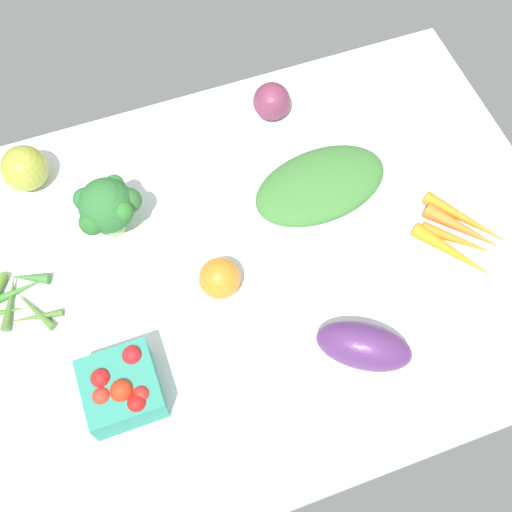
# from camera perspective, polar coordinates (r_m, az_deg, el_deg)

# --- Properties ---
(tablecloth) EXTENTS (1.04, 0.76, 0.02)m
(tablecloth) POSITION_cam_1_polar(r_m,az_deg,el_deg) (1.08, 0.00, -0.73)
(tablecloth) COLOR white
(tablecloth) RESTS_ON ground
(leafy_greens_clump) EXTENTS (0.25, 0.17, 0.05)m
(leafy_greens_clump) POSITION_cam_1_polar(r_m,az_deg,el_deg) (1.13, 5.68, 6.23)
(leafy_greens_clump) COLOR #417E38
(leafy_greens_clump) RESTS_ON tablecloth
(okra_pile) EXTENTS (0.14, 0.12, 0.02)m
(okra_pile) POSITION_cam_1_polar(r_m,az_deg,el_deg) (1.11, -20.38, -3.55)
(okra_pile) COLOR #4E912C
(okra_pile) RESTS_ON tablecloth
(berry_basket) EXTENTS (0.11, 0.11, 0.08)m
(berry_basket) POSITION_cam_1_polar(r_m,az_deg,el_deg) (0.98, -11.70, -11.35)
(berry_basket) COLOR teal
(berry_basket) RESTS_ON tablecloth
(heirloom_tomato_orange) EXTENTS (0.07, 0.07, 0.07)m
(heirloom_tomato_orange) POSITION_cam_1_polar(r_m,az_deg,el_deg) (1.03, -3.21, -1.97)
(heirloom_tomato_orange) COLOR orange
(heirloom_tomato_orange) RESTS_ON tablecloth
(carrot_bunch) EXTENTS (0.16, 0.19, 0.03)m
(carrot_bunch) POSITION_cam_1_polar(r_m,az_deg,el_deg) (1.14, 17.51, 1.78)
(carrot_bunch) COLOR orange
(carrot_bunch) RESTS_ON tablecloth
(broccoli_head) EXTENTS (0.11, 0.09, 0.12)m
(broccoli_head) POSITION_cam_1_polar(r_m,az_deg,el_deg) (1.07, -12.95, 4.28)
(broccoli_head) COLOR #98D27A
(broccoli_head) RESTS_ON tablecloth
(eggplant) EXTENTS (0.16, 0.14, 0.07)m
(eggplant) POSITION_cam_1_polar(r_m,az_deg,el_deg) (0.99, 9.45, -7.82)
(eggplant) COLOR #572D6A
(eggplant) RESTS_ON tablecloth
(heirloom_tomato_green) EXTENTS (0.08, 0.08, 0.08)m
(heirloom_tomato_green) POSITION_cam_1_polar(r_m,az_deg,el_deg) (1.19, -19.67, 7.26)
(heirloom_tomato_green) COLOR #A1A439
(heirloom_tomato_green) RESTS_ON tablecloth
(red_onion_near_basket) EXTENTS (0.07, 0.07, 0.07)m
(red_onion_near_basket) POSITION_cam_1_polar(r_m,az_deg,el_deg) (1.22, 1.40, 13.43)
(red_onion_near_basket) COLOR #7B3350
(red_onion_near_basket) RESTS_ON tablecloth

